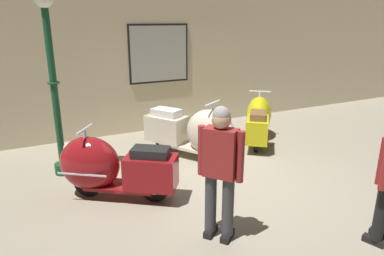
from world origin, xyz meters
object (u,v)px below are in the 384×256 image
object	(u,v)px
scooter_0	(108,167)
scooter_1	(196,132)
scooter_2	(258,119)
lamppost	(53,78)
visitor_0	(220,165)

from	to	relation	value
scooter_0	scooter_1	bearing A→B (deg)	-121.49
scooter_0	scooter_2	distance (m)	3.63
scooter_0	lamppost	distance (m)	1.72
scooter_1	scooter_2	world-z (taller)	scooter_1
scooter_1	lamppost	size ratio (longest dim) A/B	0.63
scooter_1	visitor_0	distance (m)	2.56
scooter_2	visitor_0	bearing A→B (deg)	174.89
scooter_0	scooter_2	world-z (taller)	scooter_0
scooter_1	lamppost	distance (m)	2.61
lamppost	visitor_0	world-z (taller)	lamppost
scooter_0	scooter_1	xyz separation A→B (m)	(1.82, 0.79, 0.03)
scooter_1	scooter_2	xyz separation A→B (m)	(1.64, 0.32, -0.04)
scooter_1	lamppost	xyz separation A→B (m)	(-2.33, 0.40, 1.11)
visitor_0	scooter_1	bearing A→B (deg)	31.35
scooter_2	scooter_0	bearing A→B (deg)	146.10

